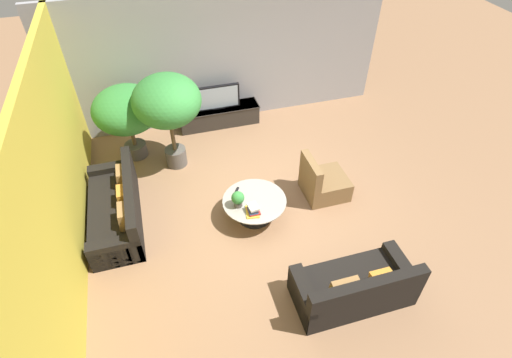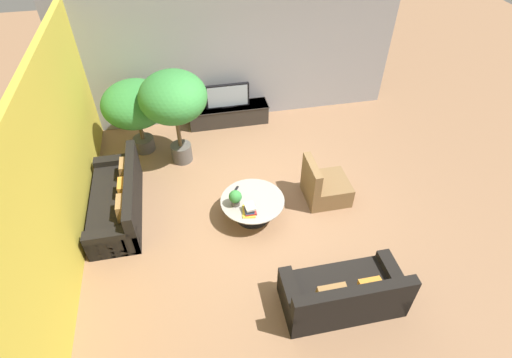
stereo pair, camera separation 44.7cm
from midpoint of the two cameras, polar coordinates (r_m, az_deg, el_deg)
ground_plane at (r=7.53m, az=-0.20°, el=-3.98°), size 24.00×24.00×0.00m
back_wall_stone at (r=9.28m, az=-6.09°, el=16.82°), size 7.40×0.12×3.00m
side_wall_left at (r=6.78m, az=-28.29°, el=0.93°), size 0.12×7.40×3.00m
media_console at (r=9.58m, az=-6.64°, el=8.96°), size 1.88×0.50×0.45m
television at (r=9.32m, az=-6.88°, el=11.49°), size 1.00×0.13×0.56m
coffee_table at (r=7.14m, az=-2.02°, el=-3.79°), size 1.14×1.14×0.42m
couch_by_wall at (r=7.57m, az=-20.82°, el=-4.09°), size 0.84×2.13×0.84m
couch_near_entry at (r=6.21m, az=11.80°, el=-15.01°), size 1.75×0.84×0.84m
armchair_wicker at (r=7.67m, az=7.87°, el=-0.60°), size 0.80×0.76×0.86m
potted_palm_tall at (r=8.51m, az=-19.47°, el=9.12°), size 1.34×1.34×1.61m
potted_palm_corner at (r=7.84m, az=-14.21°, el=10.42°), size 1.30×1.30×2.01m
potted_plant_tabletop at (r=6.85m, az=-4.48°, el=-2.87°), size 0.23×0.23×0.31m
book_stack at (r=6.80m, az=-2.32°, el=-4.48°), size 0.27×0.34×0.15m
remote_black at (r=7.24m, az=-4.53°, el=-1.67°), size 0.12×0.16×0.02m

